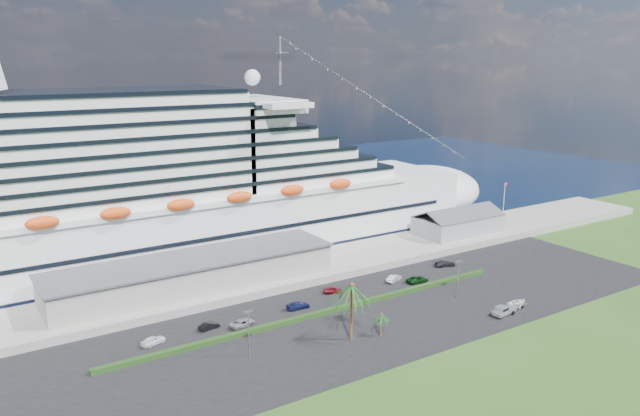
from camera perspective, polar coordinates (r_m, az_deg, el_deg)
ground at (r=116.05m, az=8.12°, el=-11.46°), size 420.00×420.00×0.00m
asphalt_lot at (r=123.75m, az=4.75°, el=-9.69°), size 140.00×38.00×0.12m
wharf at (r=145.86m, az=-2.21°, el=-5.61°), size 240.00×20.00×1.80m
water at (r=225.44m, az=-13.96°, el=0.70°), size 420.00×160.00×0.02m
cruise_ship at (r=154.05m, az=-13.79°, el=1.15°), size 191.00×38.00×54.00m
terminal_building at (r=134.27m, az=-11.49°, el=-5.75°), size 61.00×15.00×6.30m
port_shed at (r=175.83m, az=12.52°, el=-1.37°), size 24.00×12.31×7.37m
flagpole at (r=187.90m, az=16.47°, el=0.57°), size 1.08×0.16×12.00m
hedge at (r=123.01m, az=0.32°, el=-9.53°), size 88.00×1.10×0.90m
lamp_post_left at (r=105.68m, az=-6.53°, el=-10.84°), size 1.60×0.35×8.27m
lamp_post_right at (r=132.24m, az=12.53°, el=-5.96°), size 1.60×0.35×8.27m
palm_tall at (r=109.54m, az=2.90°, el=-7.66°), size 8.82×8.82×11.13m
palm_short at (r=113.64m, az=5.60°, el=-9.92°), size 3.53×3.53×4.56m
parked_car_0 at (r=114.83m, az=-15.00°, el=-11.61°), size 4.78×2.95×1.52m
parked_car_1 at (r=118.57m, az=-10.13°, el=-10.57°), size 4.12×1.90×1.31m
parked_car_2 at (r=118.72m, az=-7.12°, el=-10.39°), size 5.58×3.55×1.44m
parked_car_3 at (r=125.66m, az=-2.02°, el=-8.89°), size 5.01×2.26×1.42m
parked_car_4 at (r=133.45m, az=1.21°, el=-7.50°), size 4.49×3.11×1.42m
parked_car_5 at (r=141.09m, az=6.78°, el=-6.39°), size 4.72×2.92×1.47m
parked_car_6 at (r=141.15m, az=8.90°, el=-6.46°), size 5.40×2.78×1.46m
parked_car_7 at (r=152.82m, az=11.37°, el=-4.98°), size 5.51×3.53×1.49m
pickup_truck at (r=127.60m, az=16.45°, el=-8.95°), size 5.56×2.58×1.89m
boat_trailer at (r=132.05m, az=17.63°, el=-8.25°), size 5.62×3.87×1.59m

